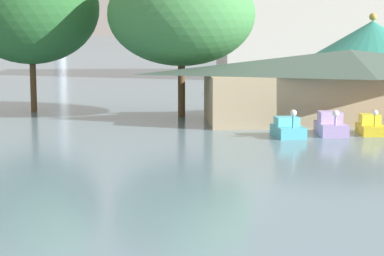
% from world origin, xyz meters
% --- Properties ---
extents(pedal_boat_cyan, '(1.81, 2.52, 1.73)m').
position_xyz_m(pedal_boat_cyan, '(5.96, 26.66, 0.48)').
color(pedal_boat_cyan, '#4CB7CC').
rests_on(pedal_boat_cyan, ground).
extents(pedal_boat_lavender, '(1.69, 2.89, 1.62)m').
position_xyz_m(pedal_boat_lavender, '(8.74, 27.42, 0.55)').
color(pedal_boat_lavender, '#B299D8').
rests_on(pedal_boat_lavender, ground).
extents(pedal_boat_yellow, '(1.55, 2.52, 1.60)m').
position_xyz_m(pedal_boat_yellow, '(11.18, 27.43, 0.48)').
color(pedal_boat_yellow, yellow).
rests_on(pedal_boat_yellow, ground).
extents(boathouse, '(21.01, 8.71, 4.96)m').
position_xyz_m(boathouse, '(11.49, 33.38, 2.60)').
color(boathouse, tan).
rests_on(boathouse, ground).
extents(green_roof_pavilion, '(11.90, 11.90, 7.87)m').
position_xyz_m(green_roof_pavilion, '(18.05, 48.95, 4.16)').
color(green_roof_pavilion, brown).
rests_on(green_roof_pavilion, ground).
extents(shoreline_tree_tall_left, '(10.39, 10.39, 12.27)m').
position_xyz_m(shoreline_tree_tall_left, '(-11.24, 40.36, 7.98)').
color(shoreline_tree_tall_left, brown).
rests_on(shoreline_tree_tall_left, ground).
extents(shoreline_tree_mid, '(10.66, 10.66, 11.12)m').
position_xyz_m(shoreline_tree_mid, '(0.09, 36.86, 7.40)').
color(shoreline_tree_mid, brown).
rests_on(shoreline_tree_mid, ground).
extents(background_building_block, '(36.07, 15.49, 17.03)m').
position_xyz_m(background_building_block, '(25.11, 81.30, 8.54)').
color(background_building_block, beige).
rests_on(background_building_block, ground).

